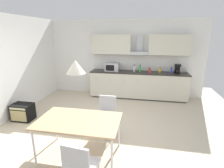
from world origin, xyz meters
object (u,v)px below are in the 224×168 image
bottle_white (134,69)px  chair_near_right (80,165)px  coffee_maker (177,69)px  guitar_amp (23,112)px  bottle_yellow (160,70)px  pendant_lamp (76,67)px  bottle_red (150,70)px  microwave (112,67)px  chair_far_right (107,111)px  bottle_green (140,69)px  bottle_blue (171,70)px  dining_table (79,122)px

bottle_white → chair_near_right: bottle_white is taller
coffee_maker → guitar_amp: size_ratio=0.58×
bottle_white → bottle_yellow: bottle_white is taller
chair_near_right → guitar_amp: 2.98m
coffee_maker → pendant_lamp: (-2.18, -3.32, 0.60)m
bottle_red → guitar_amp: bottle_red is taller
chair_near_right → guitar_amp: (-2.29, 1.88, -0.31)m
microwave → chair_near_right: size_ratio=0.55×
chair_near_right → pendant_lamp: 1.45m
pendant_lamp → chair_near_right: bearing=-69.0°
chair_far_right → coffee_maker: bearing=53.3°
bottle_red → bottle_green: bearing=170.9°
bottle_green → bottle_blue: bottle_green is taller
bottle_red → chair_near_right: bottle_red is taller
dining_table → chair_near_right: chair_near_right is taller
chair_far_right → bottle_blue: bearing=56.3°
dining_table → bottle_green: bearing=73.8°
bottle_yellow → chair_far_right: (-1.29, -2.51, -0.47)m
microwave → dining_table: microwave is taller
bottle_yellow → guitar_amp: bearing=-147.4°
guitar_amp → pendant_lamp: pendant_lamp is taller
bottle_red → chair_far_right: 2.64m
bottle_green → guitar_amp: bearing=-142.4°
dining_table → coffee_maker: bearing=56.7°
bottle_green → bottle_white: bearing=174.0°
bottle_green → bottle_yellow: (0.67, 0.04, -0.03)m
bottle_green → dining_table: size_ratio=0.18×
microwave → bottle_white: size_ratio=1.92×
chair_far_right → bottle_white: bearing=80.1°
bottle_blue → bottle_red: bearing=-173.7°
bottle_red → bottle_yellow: size_ratio=0.98×
microwave → guitar_amp: size_ratio=0.92×
bottle_blue → dining_table: (-1.99, -3.32, -0.34)m
bottle_red → chair_far_right: size_ratio=0.21×
bottle_green → bottle_white: bottle_green is taller
guitar_amp → dining_table: bearing=-27.9°
bottle_yellow → pendant_lamp: 3.78m
bottle_red → dining_table: bearing=-111.6°
bottle_red → chair_near_right: (-0.96, -4.08, -0.47)m
coffee_maker → chair_near_right: 4.58m
bottle_white → pendant_lamp: pendant_lamp is taller
bottle_white → pendant_lamp: 3.47m
chair_near_right → bottle_white: bearing=83.9°
bottle_green → bottle_yellow: size_ratio=1.41×
bottle_yellow → guitar_amp: 4.34m
guitar_amp → chair_far_right: bearing=-5.3°
coffee_maker → bottle_green: 1.22m
bottle_red → guitar_amp: (-3.26, -2.20, -0.78)m
bottle_white → pendant_lamp: (-0.76, -3.32, 0.65)m
coffee_maker → chair_far_right: bearing=-126.7°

